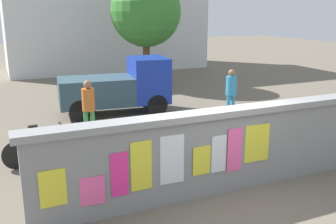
# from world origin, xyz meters

# --- Properties ---
(ground) EXTENTS (60.00, 60.00, 0.00)m
(ground) POSITION_xyz_m (0.00, 8.00, 0.00)
(ground) COLOR #6B6051
(poster_wall) EXTENTS (7.27, 0.42, 1.63)m
(poster_wall) POSITION_xyz_m (-0.01, -0.00, 0.84)
(poster_wall) COLOR gray
(poster_wall) RESTS_ON ground
(auto_rickshaw_truck) EXTENTS (3.74, 1.87, 1.85)m
(auto_rickshaw_truck) POSITION_xyz_m (0.04, 6.44, 0.90)
(auto_rickshaw_truck) COLOR black
(auto_rickshaw_truck) RESTS_ON ground
(motorcycle) EXTENTS (1.89, 0.63, 0.87)m
(motorcycle) POSITION_xyz_m (-0.18, 2.64, 0.46)
(motorcycle) COLOR black
(motorcycle) RESTS_ON ground
(bicycle_near) EXTENTS (1.71, 0.44, 0.95)m
(bicycle_near) POSITION_xyz_m (-2.95, 2.75, 0.36)
(bicycle_near) COLOR black
(bicycle_near) RESTS_ON ground
(person_walking) EXTENTS (0.37, 0.37, 1.62)m
(person_walking) POSITION_xyz_m (3.00, 4.22, 0.99)
(person_walking) COLOR #338CBF
(person_walking) RESTS_ON ground
(person_bystander) EXTENTS (0.37, 0.37, 1.62)m
(person_bystander) POSITION_xyz_m (-1.55, 4.11, 0.99)
(person_bystander) COLOR #3F994C
(person_bystander) RESTS_ON ground
(tree_roadside) EXTENTS (3.14, 3.14, 4.91)m
(tree_roadside) POSITION_xyz_m (2.63, 10.73, 3.32)
(tree_roadside) COLOR brown
(tree_roadside) RESTS_ON ground
(building_background) EXTENTS (11.47, 4.99, 7.45)m
(building_background) POSITION_xyz_m (2.44, 16.97, 3.75)
(building_background) COLOR silver
(building_background) RESTS_ON ground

